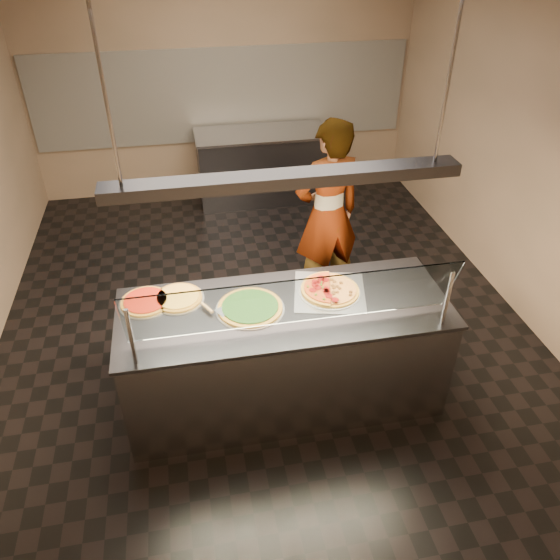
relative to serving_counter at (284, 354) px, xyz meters
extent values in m
cube|color=black|center=(0.01, 1.15, -0.48)|extent=(5.00, 6.00, 0.02)
cube|color=tan|center=(0.01, 4.16, 1.03)|extent=(5.00, 0.02, 3.00)
cube|color=tan|center=(0.01, -1.86, 1.03)|extent=(5.00, 0.02, 3.00)
cube|color=tan|center=(2.52, 1.15, 1.03)|extent=(0.02, 6.00, 3.00)
cube|color=silver|center=(0.01, 4.13, 0.83)|extent=(4.90, 0.02, 1.20)
cube|color=#B7B7BC|center=(0.00, 0.00, -0.02)|extent=(2.42, 0.90, 0.90)
cube|color=#39393E|center=(0.00, 0.00, 0.45)|extent=(2.46, 0.94, 0.03)
cylinder|color=#B7B7BC|center=(-1.06, -0.40, 0.68)|extent=(0.03, 0.03, 0.44)
cylinder|color=#B7B7BC|center=(1.06, -0.40, 0.68)|extent=(0.03, 0.03, 0.44)
cube|color=white|center=(0.00, -0.34, 0.76)|extent=(2.22, 0.18, 0.47)
cube|color=silver|center=(0.37, 0.12, 0.47)|extent=(0.64, 0.64, 0.01)
cylinder|color=silver|center=(0.37, 0.12, 0.47)|extent=(0.47, 0.47, 0.01)
cylinder|color=#5D0B09|center=(0.36, 0.21, 0.52)|extent=(0.06, 0.06, 0.01)
cylinder|color=#5D0B09|center=(0.34, 0.24, 0.52)|extent=(0.06, 0.06, 0.01)
cylinder|color=#5D0B09|center=(0.32, 0.19, 0.52)|extent=(0.06, 0.06, 0.01)
cylinder|color=#5D0B09|center=(0.28, 0.20, 0.52)|extent=(0.06, 0.06, 0.01)
cylinder|color=#5D0B09|center=(0.27, 0.16, 0.52)|extent=(0.06, 0.06, 0.01)
cylinder|color=#5D0B09|center=(0.28, 0.12, 0.52)|extent=(0.06, 0.06, 0.01)
cylinder|color=#5D0B09|center=(0.24, 0.10, 0.52)|extent=(0.06, 0.06, 0.01)
cylinder|color=#5D0B09|center=(0.34, 0.10, 0.52)|extent=(0.06, 0.06, 0.01)
cylinder|color=#5D0B09|center=(0.33, 0.07, 0.52)|extent=(0.06, 0.06, 0.01)
cylinder|color=#5D0B09|center=(0.33, 0.05, 0.52)|extent=(0.06, 0.06, 0.01)
cylinder|color=#5D0B09|center=(0.34, 0.01, 0.52)|extent=(0.06, 0.06, 0.01)
cylinder|color=#5D0B09|center=(0.37, -0.05, 0.52)|extent=(0.06, 0.06, 0.01)
cube|color=#19590F|center=(0.33, 0.18, 0.52)|extent=(0.02, 0.02, 0.01)
cube|color=#19590F|center=(0.32, 0.16, 0.52)|extent=(0.02, 0.02, 0.01)
cube|color=#19590F|center=(0.21, 0.15, 0.52)|extent=(0.01, 0.02, 0.01)
cube|color=#19590F|center=(0.32, 0.11, 0.52)|extent=(0.01, 0.02, 0.01)
cube|color=#19590F|center=(0.24, 0.04, 0.52)|extent=(0.02, 0.02, 0.01)
cube|color=#19590F|center=(0.29, -0.03, 0.52)|extent=(0.02, 0.02, 0.01)
sphere|color=#513014|center=(0.39, 0.05, 0.50)|extent=(0.03, 0.03, 0.03)
sphere|color=#513014|center=(0.39, 0.07, 0.50)|extent=(0.03, 0.03, 0.03)
sphere|color=#513014|center=(0.42, 0.06, 0.50)|extent=(0.03, 0.03, 0.03)
sphere|color=#513014|center=(0.50, 0.01, 0.50)|extent=(0.03, 0.03, 0.03)
sphere|color=#513014|center=(0.52, 0.05, 0.50)|extent=(0.03, 0.03, 0.03)
sphere|color=#513014|center=(0.45, 0.10, 0.50)|extent=(0.03, 0.03, 0.03)
sphere|color=#513014|center=(0.41, 0.12, 0.50)|extent=(0.03, 0.03, 0.03)
sphere|color=#513014|center=(0.44, 0.13, 0.50)|extent=(0.03, 0.03, 0.03)
sphere|color=#513014|center=(0.48, 0.17, 0.50)|extent=(0.03, 0.03, 0.03)
sphere|color=#513014|center=(0.41, 0.15, 0.50)|extent=(0.03, 0.03, 0.03)
sphere|color=#513014|center=(0.43, 0.20, 0.50)|extent=(0.03, 0.03, 0.03)
sphere|color=#513014|center=(0.42, 0.23, 0.50)|extent=(0.03, 0.03, 0.03)
cylinder|color=silver|center=(-0.25, 0.03, 0.47)|extent=(0.51, 0.51, 0.01)
cylinder|color=#936420|center=(-0.25, 0.03, 0.48)|extent=(0.48, 0.48, 0.02)
cylinder|color=black|center=(-0.25, 0.03, 0.49)|extent=(0.41, 0.41, 0.01)
cylinder|color=silver|center=(-0.77, 0.25, 0.47)|extent=(0.39, 0.39, 0.01)
cylinder|color=#936420|center=(-0.77, 0.25, 0.48)|extent=(0.36, 0.36, 0.02)
cylinder|color=gold|center=(-0.77, 0.25, 0.49)|extent=(0.31, 0.31, 0.01)
cylinder|color=silver|center=(-1.01, 0.25, 0.47)|extent=(0.39, 0.39, 0.01)
cylinder|color=#936420|center=(-1.01, 0.25, 0.48)|extent=(0.36, 0.36, 0.02)
cylinder|color=#810C02|center=(-1.01, 0.25, 0.49)|extent=(0.32, 0.32, 0.01)
cube|color=#B7B7BC|center=(-0.43, 0.02, 0.49)|extent=(0.17, 0.16, 0.00)
cylinder|color=tan|center=(-0.56, 0.07, 0.49)|extent=(0.09, 0.13, 0.02)
cube|color=#39393E|center=(0.43, 3.70, -0.02)|extent=(1.70, 0.70, 0.90)
cube|color=#B7B7BC|center=(0.43, 3.70, 0.45)|extent=(1.74, 0.74, 0.03)
imported|color=black|center=(0.68, 1.31, 0.47)|extent=(0.78, 0.61, 1.88)
cube|color=#39393E|center=(0.00, 0.00, 1.48)|extent=(2.30, 0.18, 0.08)
cylinder|color=#B7B7BC|center=(-1.00, 0.00, 2.03)|extent=(0.02, 0.02, 1.01)
cylinder|color=#B7B7BC|center=(1.00, 0.00, 2.03)|extent=(0.02, 0.02, 1.01)
camera|label=1|loc=(-0.63, -3.13, 2.92)|focal=35.00mm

